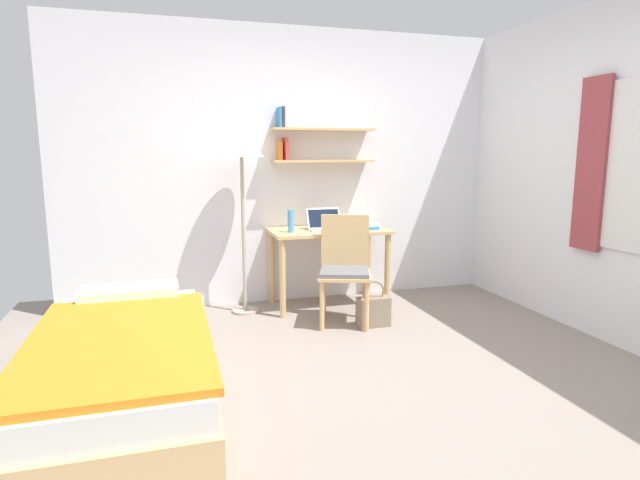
# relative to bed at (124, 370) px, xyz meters

# --- Properties ---
(ground_plane) EXTENTS (5.28, 5.28, 0.00)m
(ground_plane) POSITION_rel_bed_xyz_m (1.48, -0.08, -0.24)
(ground_plane) COLOR gray
(wall_back) EXTENTS (4.40, 0.27, 2.60)m
(wall_back) POSITION_rel_bed_xyz_m (1.48, 1.94, 1.07)
(wall_back) COLOR white
(wall_back) RESTS_ON ground_plane
(bed) EXTENTS (0.94, 1.88, 0.54)m
(bed) POSITION_rel_bed_xyz_m (0.00, 0.00, 0.00)
(bed) COLOR tan
(bed) RESTS_ON ground_plane
(desk) EXTENTS (1.09, 0.58, 0.73)m
(desk) POSITION_rel_bed_xyz_m (1.72, 1.62, 0.36)
(desk) COLOR tan
(desk) RESTS_ON ground_plane
(desk_chair) EXTENTS (0.55, 0.54, 0.92)m
(desk_chair) POSITION_rel_bed_xyz_m (1.70, 1.11, 0.26)
(desk_chair) COLOR tan
(desk_chair) RESTS_ON ground_plane
(standing_lamp) EXTENTS (0.39, 0.39, 1.63)m
(standing_lamp) POSITION_rel_bed_xyz_m (0.92, 1.63, 1.19)
(standing_lamp) COLOR #B2A893
(standing_lamp) RESTS_ON ground_plane
(laptop) EXTENTS (0.33, 0.22, 0.20)m
(laptop) POSITION_rel_bed_xyz_m (1.68, 1.61, 0.55)
(laptop) COLOR #B7BABF
(laptop) RESTS_ON desk
(water_bottle) EXTENTS (0.06, 0.06, 0.20)m
(water_bottle) POSITION_rel_bed_xyz_m (1.33, 1.54, 0.60)
(water_bottle) COLOR #4C99DB
(water_bottle) RESTS_ON desk
(book_stack) EXTENTS (0.17, 0.24, 0.06)m
(book_stack) POSITION_rel_bed_xyz_m (2.09, 1.56, 0.52)
(book_stack) COLOR #3384C6
(book_stack) RESTS_ON desk
(handbag) EXTENTS (0.27, 0.12, 0.39)m
(handbag) POSITION_rel_bed_xyz_m (1.89, 0.93, -0.10)
(handbag) COLOR gray
(handbag) RESTS_ON ground_plane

